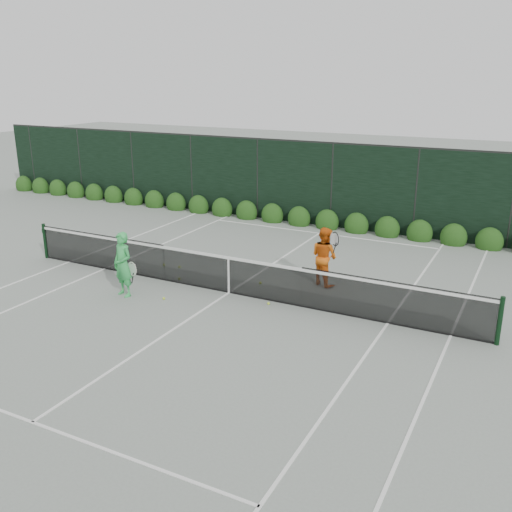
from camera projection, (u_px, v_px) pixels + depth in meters
The scene contains 8 objects.
ground at pixel (229, 293), 14.61m from camera, with size 80.00×80.00×0.00m, color gray.
tennis_net at pixel (228, 273), 14.46m from camera, with size 12.90×0.10×1.07m.
player_woman at pixel (123, 264), 14.22m from camera, with size 0.69×0.53×1.65m.
player_man at pixel (324, 256), 14.97m from camera, with size 0.96×0.86×1.57m.
court_lines at pixel (229, 293), 14.61m from camera, with size 11.03×23.83×0.01m.
windscreen_fence at pixel (163, 268), 11.85m from camera, with size 32.00×21.07×3.06m.
hedge_row at pixel (327, 222), 20.60m from camera, with size 31.66×0.65×0.94m.
tennis_balls at pixel (190, 283), 15.23m from camera, with size 4.07×2.26×0.07m.
Camera 1 is at (6.84, -11.80, 5.38)m, focal length 40.00 mm.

